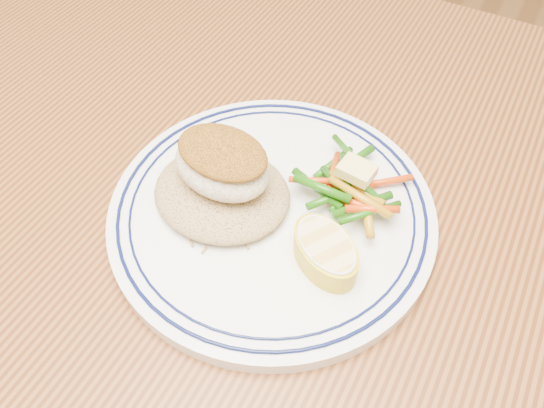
{
  "coord_description": "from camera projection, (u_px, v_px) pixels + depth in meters",
  "views": [
    {
      "loc": [
        0.15,
        -0.23,
        1.13
      ],
      "look_at": [
        0.01,
        0.02,
        0.77
      ],
      "focal_mm": 35.0,
      "sensor_mm": 36.0,
      "label": 1
    }
  ],
  "objects": [
    {
      "name": "rice_pilaf",
      "position": [
        222.0,
        191.0,
        0.46
      ],
      "size": [
        0.12,
        0.11,
        0.02
      ],
      "primitive_type": "ellipsoid",
      "color": "olive",
      "rests_on": "plate"
    },
    {
      "name": "lemon_wedge",
      "position": [
        325.0,
        251.0,
        0.42
      ],
      "size": [
        0.08,
        0.08,
        0.03
      ],
      "color": "yellow",
      "rests_on": "plate"
    },
    {
      "name": "fish_fillet",
      "position": [
        222.0,
        163.0,
        0.45
      ],
      "size": [
        0.1,
        0.07,
        0.04
      ],
      "color": "beige",
      "rests_on": "rice_pilaf"
    },
    {
      "name": "butter_pat",
      "position": [
        357.0,
        170.0,
        0.45
      ],
      "size": [
        0.03,
        0.03,
        0.01
      ],
      "primitive_type": "cube",
      "rotation": [
        0.0,
        0.0,
        -0.11
      ],
      "color": "#F3DC76",
      "rests_on": "vegetable_pile"
    },
    {
      "name": "plate",
      "position": [
        272.0,
        211.0,
        0.47
      ],
      "size": [
        0.29,
        0.29,
        0.02
      ],
      "color": "white",
      "rests_on": "dining_table"
    },
    {
      "name": "dining_table",
      "position": [
        251.0,
        286.0,
        0.55
      ],
      "size": [
        1.5,
        0.9,
        0.75
      ],
      "color": "#522810",
      "rests_on": "ground"
    },
    {
      "name": "vegetable_pile",
      "position": [
        349.0,
        187.0,
        0.46
      ],
      "size": [
        0.1,
        0.1,
        0.03
      ],
      "color": "#B48013",
      "rests_on": "plate"
    }
  ]
}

